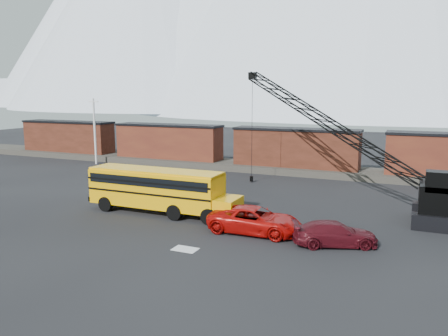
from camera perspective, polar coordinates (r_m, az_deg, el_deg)
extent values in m
plane|color=black|center=(28.35, -2.06, -7.86)|extent=(160.00, 160.00, 0.00)
cone|color=white|center=(349.69, -10.85, 20.76)|extent=(240.00, 240.00, 160.00)
cone|color=white|center=(427.20, -16.91, 17.16)|extent=(220.00, 220.00, 140.00)
cube|color=white|center=(364.55, 22.13, 9.51)|extent=(800.00, 80.00, 24.00)
cube|color=#48423B|center=(48.51, 9.28, -0.18)|extent=(120.00, 5.00, 0.70)
cube|color=#572518|center=(64.01, -19.66, 3.87)|extent=(13.50, 2.90, 4.00)
cube|color=black|center=(63.85, -19.77, 5.70)|extent=(13.70, 3.10, 0.25)
cube|color=black|center=(67.12, -22.20, 2.50)|extent=(2.20, 2.40, 0.60)
cube|color=black|center=(61.40, -16.71, 2.21)|extent=(2.20, 2.40, 0.60)
cube|color=#491D15|center=(54.34, -7.24, 3.42)|extent=(13.50, 2.90, 4.00)
cube|color=black|center=(54.16, -7.28, 5.58)|extent=(13.70, 3.10, 0.25)
cube|color=black|center=(56.80, -10.84, 1.87)|extent=(2.20, 2.40, 0.60)
cube|color=black|center=(52.53, -3.26, 1.40)|extent=(2.20, 2.40, 0.60)
cube|color=#572518|center=(48.17, 9.36, 2.58)|extent=(13.50, 2.90, 4.00)
cube|color=black|center=(47.96, 9.42, 5.01)|extent=(13.70, 3.10, 0.25)
cube|color=black|center=(49.59, 4.60, 0.89)|extent=(2.20, 2.40, 0.60)
cube|color=black|center=(47.56, 14.20, 0.25)|extent=(2.20, 2.40, 0.60)
cube|color=black|center=(46.95, 23.38, -0.37)|extent=(2.20, 2.40, 0.60)
cylinder|color=silver|center=(55.61, -16.52, 4.59)|extent=(0.24, 0.24, 8.00)
cube|color=silver|center=(55.43, -16.70, 8.30)|extent=(1.40, 0.12, 0.12)
cube|color=silver|center=(24.77, -5.08, -10.51)|extent=(1.40, 0.90, 0.02)
cube|color=#E39E04|center=(31.87, -8.93, -2.66)|extent=(10.00, 2.50, 2.50)
cube|color=#E39E04|center=(29.46, 0.36, -4.95)|extent=(1.60, 2.30, 1.10)
cube|color=#E39E04|center=(31.62, -8.99, -0.35)|extent=(10.00, 2.30, 0.18)
cube|color=black|center=(30.70, -10.23, -1.83)|extent=(9.60, 0.05, 0.65)
cube|color=black|center=(32.78, -7.78, -1.04)|extent=(9.60, 0.05, 0.65)
cube|color=black|center=(29.23, 1.90, -5.69)|extent=(0.15, 2.45, 0.35)
cube|color=black|center=(35.01, -15.89, -3.47)|extent=(0.15, 2.50, 0.35)
cylinder|color=black|center=(33.31, -15.19, -4.55)|extent=(1.10, 0.35, 1.10)
cylinder|color=black|center=(35.07, -12.84, -3.74)|extent=(1.10, 0.35, 1.10)
cylinder|color=black|center=(30.10, -6.50, -5.79)|extent=(1.10, 0.35, 1.10)
cylinder|color=black|center=(32.03, -4.43, -4.80)|extent=(1.10, 0.35, 1.10)
cylinder|color=black|center=(28.92, -2.01, -6.37)|extent=(1.10, 0.35, 1.10)
cylinder|color=black|center=(30.93, -0.16, -5.30)|extent=(1.10, 0.35, 1.10)
imported|color=#B10B08|center=(27.29, 4.07, -6.80)|extent=(5.89, 2.82, 1.62)
imported|color=#480D14|center=(25.84, 14.27, -8.31)|extent=(5.14, 3.62, 1.38)
cube|color=black|center=(30.54, 26.13, -1.59)|extent=(1.40, 1.20, 1.30)
cube|color=black|center=(30.00, 26.17, -1.78)|extent=(1.20, 0.06, 0.90)
cube|color=black|center=(41.90, 3.75, 11.96)|extent=(0.70, 0.50, 0.60)
cylinder|color=black|center=(42.00, 3.67, 4.97)|extent=(0.04, 0.04, 9.93)
cube|color=black|center=(42.66, 3.60, -1.42)|extent=(0.25, 0.25, 0.50)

